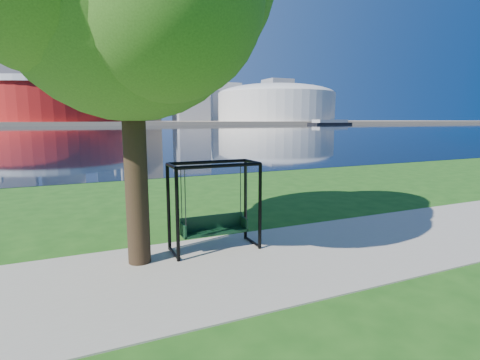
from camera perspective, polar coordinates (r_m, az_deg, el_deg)
ground at (r=8.71m, az=1.34°, el=-11.30°), size 900.00×900.00×0.00m
path at (r=8.29m, az=2.87°, el=-12.29°), size 120.00×4.00×0.03m
river at (r=109.45m, az=-22.65°, el=6.88°), size 900.00×180.00×0.02m
far_bank at (r=313.38m, az=-23.95°, el=8.02°), size 900.00×228.00×2.00m
stadium at (r=242.70m, az=-26.35°, el=10.88°), size 83.00×83.00×32.00m
arena at (r=279.46m, az=5.52°, el=11.76°), size 84.00×84.00×26.56m
skyline at (r=328.39m, az=-25.15°, el=14.07°), size 392.00×66.00×96.50m
swing at (r=8.75m, az=-3.97°, el=-4.31°), size 2.05×0.90×2.09m
barge at (r=238.80m, az=13.59°, el=8.53°), size 32.10×13.57×3.11m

